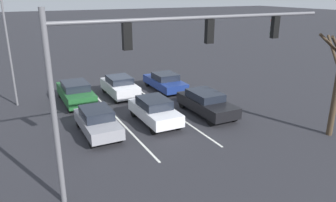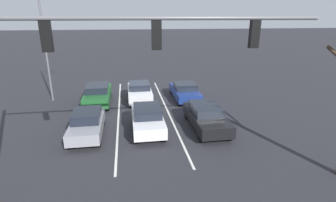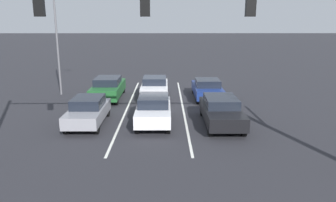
# 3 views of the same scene
# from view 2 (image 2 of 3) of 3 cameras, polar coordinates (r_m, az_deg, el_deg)

# --- Properties ---
(ground_plane) EXTENTS (240.00, 240.00, 0.00)m
(ground_plane) POSITION_cam_2_polar(r_m,az_deg,el_deg) (21.13, -5.83, -0.12)
(ground_plane) COLOR #28282D
(lane_stripe_left_divider) EXTENTS (0.12, 16.21, 0.01)m
(lane_stripe_left_divider) POSITION_cam_2_polar(r_m,az_deg,el_deg) (19.31, -0.28, -1.77)
(lane_stripe_left_divider) COLOR silver
(lane_stripe_left_divider) RESTS_ON ground_plane
(lane_stripe_center_divider) EXTENTS (0.12, 16.21, 0.01)m
(lane_stripe_center_divider) POSITION_cam_2_polar(r_m,az_deg,el_deg) (19.13, -10.66, -2.30)
(lane_stripe_center_divider) COLOR silver
(lane_stripe_center_divider) RESTS_ON ground_plane
(car_white_midlane_front) EXTENTS (1.75, 4.19, 1.51)m
(car_white_midlane_front) POSITION_cam_2_polar(r_m,az_deg,el_deg) (15.49, -4.50, -3.82)
(car_white_midlane_front) COLOR silver
(car_white_midlane_front) RESTS_ON ground_plane
(car_gray_rightlane_front) EXTENTS (1.71, 4.13, 1.44)m
(car_gray_rightlane_front) POSITION_cam_2_polar(r_m,az_deg,el_deg) (15.60, -17.19, -4.63)
(car_gray_rightlane_front) COLOR gray
(car_gray_rightlane_front) RESTS_ON ground_plane
(car_black_leftlane_front) EXTENTS (1.84, 4.63, 1.45)m
(car_black_leftlane_front) POSITION_cam_2_polar(r_m,az_deg,el_deg) (16.00, 8.28, -3.35)
(car_black_leftlane_front) COLOR black
(car_black_leftlane_front) RESTS_ON ground_plane
(car_darkgreen_rightlane_second) EXTENTS (1.86, 4.73, 1.52)m
(car_darkgreen_rightlane_second) POSITION_cam_2_polar(r_m,az_deg,el_deg) (21.05, -15.03, 1.50)
(car_darkgreen_rightlane_second) COLOR #1E5928
(car_darkgreen_rightlane_second) RESTS_ON ground_plane
(car_silver_midlane_second) EXTENTS (1.80, 4.05, 1.51)m
(car_silver_midlane_second) POSITION_cam_2_polar(r_m,az_deg,el_deg) (21.04, -6.21, 2.01)
(car_silver_midlane_second) COLOR silver
(car_silver_midlane_second) RESTS_ON ground_plane
(car_navy_leftlane_second) EXTENTS (1.86, 4.44, 1.38)m
(car_navy_leftlane_second) POSITION_cam_2_polar(r_m,az_deg,el_deg) (21.45, 3.67, 2.19)
(car_navy_leftlane_second) COLOR navy
(car_navy_leftlane_second) RESTS_ON ground_plane
(traffic_signal_gantry) EXTENTS (12.06, 0.37, 6.99)m
(traffic_signal_gantry) POSITION_cam_2_polar(r_m,az_deg,el_deg) (9.05, -16.97, 8.90)
(traffic_signal_gantry) COLOR slate
(traffic_signal_gantry) RESTS_ON ground_plane
(street_lamp_right_shoulder) EXTENTS (1.67, 0.24, 8.17)m
(street_lamp_right_shoulder) POSITION_cam_2_polar(r_m,az_deg,el_deg) (22.34, -24.85, 11.57)
(street_lamp_right_shoulder) COLOR slate
(street_lamp_right_shoulder) RESTS_ON ground_plane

